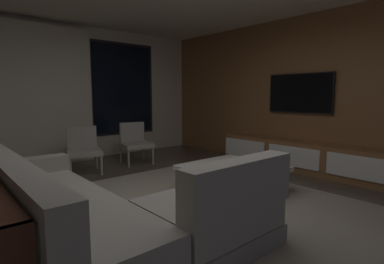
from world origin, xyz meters
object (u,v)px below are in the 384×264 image
(sectional_couch, at_px, (99,216))
(accent_chair_near_window, at_px, (135,141))
(media_console, at_px, (302,157))
(coffee_table, at_px, (233,178))
(accent_chair_by_curtain, at_px, (83,147))
(mounted_tv, at_px, (300,93))
(book_stack_on_coffee_table, at_px, (221,164))

(sectional_couch, bearing_deg, accent_chair_near_window, 54.34)
(sectional_couch, relative_size, media_console, 0.81)
(coffee_table, height_order, accent_chair_by_curtain, accent_chair_by_curtain)
(coffee_table, relative_size, accent_chair_by_curtain, 1.49)
(coffee_table, bearing_deg, media_console, -1.77)
(sectional_couch, xyz_separation_m, coffee_table, (2.03, 0.27, -0.10))
(media_console, bearing_deg, sectional_couch, -176.65)
(accent_chair_near_window, bearing_deg, mounted_tv, -49.67)
(sectional_couch, distance_m, accent_chair_by_curtain, 2.82)
(book_stack_on_coffee_table, relative_size, mounted_tv, 0.23)
(sectional_couch, distance_m, mounted_tv, 4.11)
(media_console, bearing_deg, accent_chair_by_curtain, 139.43)
(mounted_tv, bearing_deg, accent_chair_by_curtain, 143.50)
(sectional_couch, distance_m, accent_chair_near_window, 3.38)
(accent_chair_near_window, height_order, mounted_tv, mounted_tv)
(book_stack_on_coffee_table, distance_m, accent_chair_near_window, 2.35)
(coffee_table, height_order, book_stack_on_coffee_table, book_stack_on_coffee_table)
(book_stack_on_coffee_table, bearing_deg, media_console, -5.52)
(sectional_couch, height_order, accent_chair_near_window, sectional_couch)
(coffee_table, bearing_deg, sectional_couch, -172.30)
(book_stack_on_coffee_table, height_order, mounted_tv, mounted_tv)
(accent_chair_by_curtain, height_order, media_console, accent_chair_by_curtain)
(coffee_table, relative_size, media_console, 0.37)
(book_stack_on_coffee_table, bearing_deg, accent_chair_by_curtain, 113.98)
(media_console, bearing_deg, book_stack_on_coffee_table, 174.48)
(media_console, distance_m, mounted_tv, 1.13)
(accent_chair_by_curtain, bearing_deg, sectional_couch, -109.03)
(accent_chair_by_curtain, distance_m, media_console, 3.76)
(sectional_couch, relative_size, mounted_tv, 2.08)
(book_stack_on_coffee_table, relative_size, media_console, 0.09)
(mounted_tv, bearing_deg, sectional_couch, -173.96)
(sectional_couch, height_order, mounted_tv, mounted_tv)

